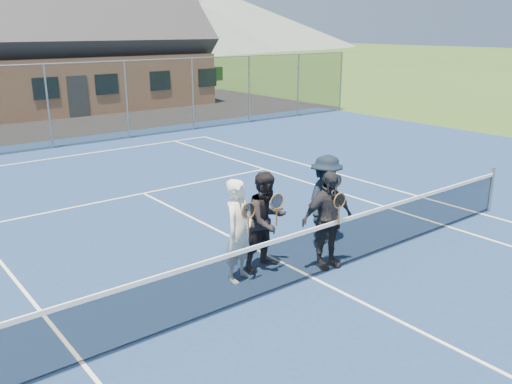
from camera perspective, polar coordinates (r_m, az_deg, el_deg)
ground at (r=27.19m, az=-24.95°, el=6.45°), size 220.00×220.00×0.00m
court_surface at (r=9.64m, az=5.95°, el=-9.05°), size 30.00×30.00×0.02m
hill_east at (r=118.21m, az=-7.50°, el=18.17°), size 90.00×90.00×14.00m
court_markings at (r=9.64m, az=5.96°, el=-8.97°), size 11.03×23.83×0.01m
tennis_net at (r=9.42m, az=6.05°, el=-6.15°), size 11.68×0.08×1.10m
perimeter_fence at (r=20.76m, az=-21.04°, el=8.38°), size 30.07×0.07×3.02m
clubhouse at (r=31.80m, az=-20.50°, el=15.52°), size 15.60×8.20×7.70m
tree_d at (r=43.17m, az=-14.18°, el=18.56°), size 3.20×3.20×7.77m
tree_e at (r=46.01m, az=-7.01°, el=18.79°), size 3.20×3.20×7.77m
player_a at (r=9.20m, az=-1.82°, el=-4.07°), size 0.77×0.65×1.80m
player_b at (r=9.65m, az=1.14°, el=-3.04°), size 0.91×0.73×1.80m
player_c at (r=9.78m, az=7.54°, el=-2.92°), size 1.12×0.63×1.80m
player_d at (r=10.95m, az=7.34°, el=-0.73°), size 1.33×1.05×1.80m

